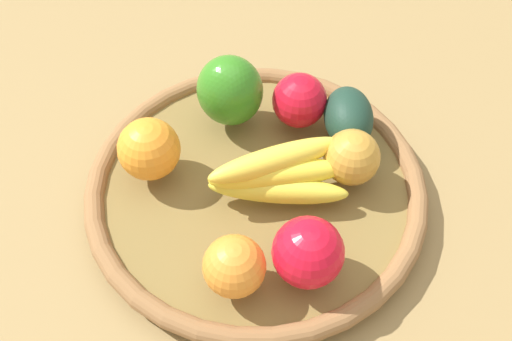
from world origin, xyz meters
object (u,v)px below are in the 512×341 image
object	(u,v)px
orange_0	(149,149)
bell_pepper	(230,91)
banana_bunch	(277,175)
apple_1	(299,100)
avocado	(348,117)
orange_1	(234,266)
apple_2	(352,157)
apple_0	(308,252)

from	to	relation	value
orange_0	bell_pepper	size ratio (longest dim) A/B	0.78
banana_bunch	orange_0	bearing A→B (deg)	-163.94
apple_1	avocado	bearing A→B (deg)	5.86
apple_1	banana_bunch	bearing A→B (deg)	-75.58
avocado	orange_1	bearing A→B (deg)	-94.29
orange_0	bell_pepper	bearing A→B (deg)	71.39
avocado	apple_2	bearing A→B (deg)	-63.82
orange_1	apple_2	bearing A→B (deg)	75.73
apple_2	apple_1	xyz separation A→B (m)	(-0.10, 0.06, 0.00)
orange_1	apple_0	distance (m)	0.08
banana_bunch	apple_2	distance (m)	0.09
avocado	bell_pepper	world-z (taller)	bell_pepper
bell_pepper	orange_0	bearing A→B (deg)	-126.10
banana_bunch	orange_0	distance (m)	0.16
apple_2	orange_0	bearing A→B (deg)	-153.75
apple_1	apple_0	world-z (taller)	apple_0
banana_bunch	orange_1	distance (m)	0.13
avocado	banana_bunch	bearing A→B (deg)	-106.19
banana_bunch	apple_0	bearing A→B (deg)	-46.26
banana_bunch	avocado	distance (m)	0.13
banana_bunch	apple_1	xyz separation A→B (m)	(-0.03, 0.12, 0.00)
apple_1	orange_1	bearing A→B (deg)	-79.19
apple_1	orange_0	world-z (taller)	orange_0
apple_1	orange_0	size ratio (longest dim) A/B	0.93
banana_bunch	orange_0	world-z (taller)	orange_0
orange_0	avocado	xyz separation A→B (m)	(0.19, 0.17, -0.01)
apple_2	apple_1	distance (m)	0.11
orange_1	apple_1	xyz separation A→B (m)	(-0.05, 0.25, 0.00)
banana_bunch	bell_pepper	world-z (taller)	bell_pepper
orange_1	apple_1	world-z (taller)	apple_1
apple_2	orange_1	world-z (taller)	same
apple_2	avocado	size ratio (longest dim) A/B	0.75
apple_2	banana_bunch	bearing A→B (deg)	-136.30
apple_0	orange_0	xyz separation A→B (m)	(-0.23, 0.04, -0.00)
apple_0	avocado	xyz separation A→B (m)	(-0.04, 0.21, -0.01)
orange_1	avocado	world-z (taller)	orange_1
apple_0	avocado	size ratio (longest dim) A/B	0.85
banana_bunch	apple_1	distance (m)	0.12
orange_1	orange_0	xyz separation A→B (m)	(-0.17, 0.09, 0.00)
apple_1	apple_0	size ratio (longest dim) A/B	0.91
apple_2	avocado	bearing A→B (deg)	116.18
apple_0	apple_2	bearing A→B (deg)	94.61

